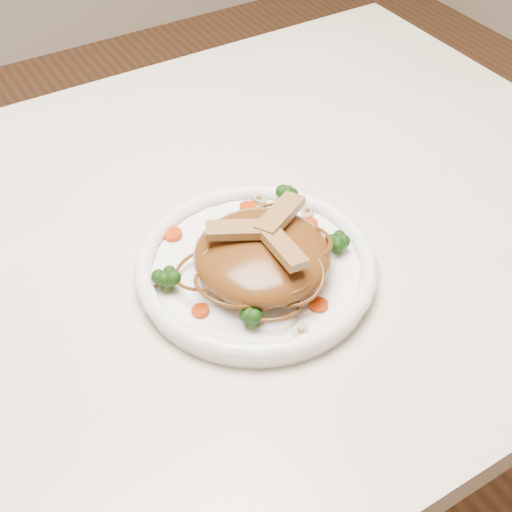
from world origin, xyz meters
TOP-DOWN VIEW (x-y plane):
  - table at (0.00, 0.00)m, footprint 1.20×0.80m
  - plate at (0.04, -0.09)m, footprint 0.31×0.31m
  - noodle_mound at (0.04, -0.11)m, footprint 0.18×0.18m
  - chicken_a at (0.07, -0.09)m, footprint 0.08×0.06m
  - chicken_b at (0.02, -0.09)m, footprint 0.07×0.05m
  - chicken_c at (0.05, -0.14)m, footprint 0.02×0.07m
  - broccoli_0 at (0.13, -0.02)m, footprint 0.03×0.03m
  - broccoli_1 at (-0.06, -0.08)m, footprint 0.03×0.03m
  - broccoli_2 at (-0.01, -0.17)m, footprint 0.03×0.03m
  - broccoli_3 at (0.13, -0.12)m, footprint 0.03×0.03m
  - carrot_0 at (0.08, -0.01)m, footprint 0.03×0.03m
  - carrot_1 at (-0.04, -0.12)m, footprint 0.02×0.02m
  - carrot_2 at (0.13, -0.07)m, footprint 0.03×0.03m
  - carrot_3 at (-0.02, -0.00)m, footprint 0.03×0.03m
  - carrot_4 at (0.07, -0.18)m, footprint 0.02×0.02m
  - mushroom_0 at (0.03, -0.20)m, footprint 0.03×0.03m
  - mushroom_1 at (0.14, -0.05)m, footprint 0.03×0.03m
  - mushroom_2 at (-0.07, -0.06)m, footprint 0.03×0.03m
  - mushroom_3 at (0.10, -0.00)m, footprint 0.03×0.03m

SIDE VIEW (x-z plane):
  - table at x=0.00m, z-range 0.28..1.03m
  - plate at x=0.04m, z-range 0.75..0.77m
  - carrot_0 at x=0.08m, z-range 0.77..0.77m
  - carrot_1 at x=-0.04m, z-range 0.77..0.77m
  - carrot_2 at x=0.13m, z-range 0.77..0.77m
  - carrot_3 at x=-0.02m, z-range 0.77..0.77m
  - carrot_4 at x=0.07m, z-range 0.77..0.77m
  - mushroom_0 at x=0.03m, z-range 0.77..0.77m
  - mushroom_1 at x=0.14m, z-range 0.77..0.77m
  - mushroom_2 at x=-0.07m, z-range 0.77..0.77m
  - mushroom_3 at x=0.10m, z-range 0.77..0.77m
  - broccoli_2 at x=-0.01m, z-range 0.77..0.79m
  - broccoli_3 at x=0.13m, z-range 0.77..0.79m
  - broccoli_0 at x=0.13m, z-range 0.77..0.79m
  - broccoli_1 at x=-0.06m, z-range 0.77..0.80m
  - noodle_mound at x=0.04m, z-range 0.77..0.82m
  - chicken_c at x=0.05m, z-range 0.82..0.83m
  - chicken_b at x=0.02m, z-range 0.82..0.83m
  - chicken_a at x=0.07m, z-range 0.82..0.83m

